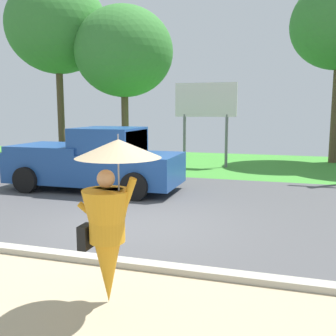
{
  "coord_description": "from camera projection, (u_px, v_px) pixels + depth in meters",
  "views": [
    {
      "loc": [
        2.97,
        -7.33,
        2.42
      ],
      "look_at": [
        0.46,
        1.0,
        1.1
      ],
      "focal_mm": 41.63,
      "sensor_mm": 36.0,
      "label": 1
    }
  ],
  "objects": [
    {
      "name": "ground_plane",
      "position": [
        172.0,
        198.0,
        10.94
      ],
      "size": [
        40.0,
        22.0,
        0.2
      ],
      "color": "#4C4C4F"
    },
    {
      "name": "monk_pedestrian",
      "position": [
        110.0,
        217.0,
        4.75
      ],
      "size": [
        1.09,
        1.03,
        2.13
      ],
      "rotation": [
        0.0,
        0.0,
        0.27
      ],
      "color": "orange",
      "rests_on": "ground_plane"
    },
    {
      "name": "pickup_truck",
      "position": [
        95.0,
        161.0,
        11.73
      ],
      "size": [
        5.2,
        2.28,
        1.88
      ],
      "rotation": [
        0.0,
        0.0,
        -0.04
      ],
      "color": "#1E478C",
      "rests_on": "ground_plane"
    },
    {
      "name": "roadside_billboard",
      "position": [
        206.0,
        106.0,
        16.23
      ],
      "size": [
        2.6,
        0.12,
        3.5
      ],
      "color": "slate",
      "rests_on": "ground_plane"
    },
    {
      "name": "tree_center_back",
      "position": [
        124.0,
        52.0,
        19.26
      ],
      "size": [
        4.87,
        4.87,
        7.44
      ],
      "color": "brown",
      "rests_on": "ground_plane"
    },
    {
      "name": "tree_right_mid",
      "position": [
        57.0,
        27.0,
        20.18
      ],
      "size": [
        5.23,
        5.23,
        9.01
      ],
      "color": "brown",
      "rests_on": "ground_plane"
    }
  ]
}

